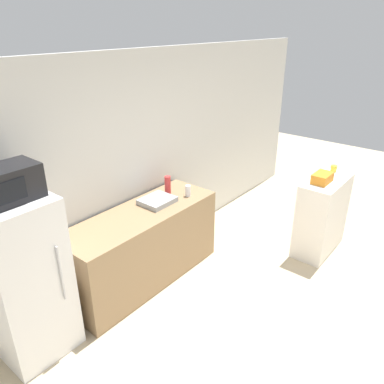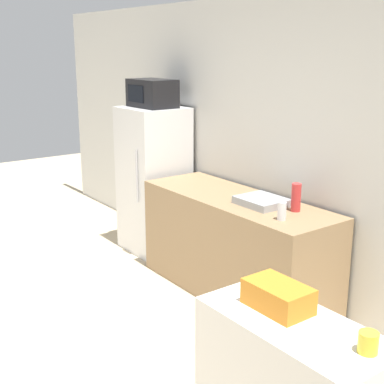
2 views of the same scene
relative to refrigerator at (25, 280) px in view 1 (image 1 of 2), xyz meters
The scene contains 10 objects.
wall_back 1.56m from the refrigerator, 14.28° to the left, with size 8.00×0.06×2.60m, color silver.
refrigerator is the anchor object (origin of this frame).
microwave 0.92m from the refrigerator, 112.03° to the right, with size 0.53×0.33×0.29m.
counter 1.42m from the refrigerator, ahead, with size 1.96×0.66×0.90m, color #937551.
sink_basin 1.68m from the refrigerator, ahead, with size 0.38×0.33×0.06m, color #9EA3A8.
bottle_tall 1.98m from the refrigerator, ahead, with size 0.08×0.08×0.23m, color red.
bottle_short 2.07m from the refrigerator, ahead, with size 0.07×0.07×0.14m, color silver.
shelf_cabinet 3.64m from the refrigerator, 22.79° to the right, with size 0.87×0.41×1.03m, color white.
basket 3.51m from the refrigerator, 23.21° to the right, with size 0.30×0.19×0.12m, color orange.
jar 3.93m from the refrigerator, 20.27° to the right, with size 0.08×0.08×0.08m, color yellow.
Camera 1 is at (-2.58, -0.35, 2.86)m, focal length 35.00 mm.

